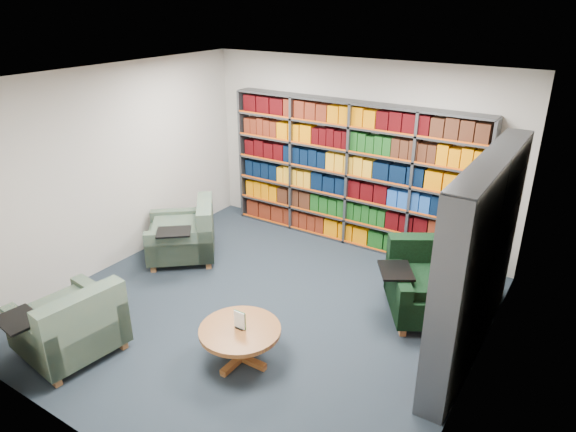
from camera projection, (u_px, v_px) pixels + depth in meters
The scene contains 7 objects.
room_shell at pixel (260, 205), 5.86m from camera, with size 5.02×5.02×2.82m.
bookshelf_back at pixel (350, 175), 7.79m from camera, with size 4.00×0.28×2.20m.
bookshelf_right at pixel (479, 260), 5.28m from camera, with size 0.28×2.50×2.20m.
chair_teal_left at pixel (188, 236), 7.56m from camera, with size 1.33×1.33×0.86m.
chair_green_right at pixel (430, 286), 6.24m from camera, with size 1.34×1.34×0.89m.
chair_teal_front at pixel (72, 328), 5.47m from camera, with size 1.04×1.16×0.85m.
coffee_table at pixel (240, 335), 5.39m from camera, with size 0.86×0.86×0.61m.
Camera 1 is at (3.22, -4.39, 3.61)m, focal length 32.00 mm.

